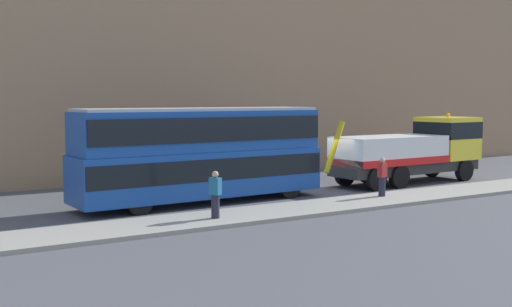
{
  "coord_description": "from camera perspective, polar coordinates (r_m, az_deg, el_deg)",
  "views": [
    {
      "loc": [
        -18.33,
        -24.13,
        4.45
      ],
      "look_at": [
        -3.78,
        -0.41,
        2.0
      ],
      "focal_mm": 43.89,
      "sensor_mm": 36.0,
      "label": 1
    }
  ],
  "objects": [
    {
      "name": "pedestrian_bystander",
      "position": [
        28.13,
        11.43,
        -2.14
      ],
      "size": [
        0.45,
        0.36,
        1.71
      ],
      "rotation": [
        0.0,
        0.0,
        1.78
      ],
      "color": "#232333",
      "rests_on": "near_kerb"
    },
    {
      "name": "near_kerb",
      "position": [
        27.43,
        10.97,
        -4.24
      ],
      "size": [
        60.0,
        2.8,
        0.15
      ],
      "primitive_type": "cube",
      "color": "gray",
      "rests_on": "ground_plane"
    },
    {
      "name": "building_facade",
      "position": [
        37.05,
        -1.73,
        10.63
      ],
      "size": [
        60.0,
        1.5,
        16.0
      ],
      "color": "#9E7A5B",
      "rests_on": "ground_plane"
    },
    {
      "name": "recovery_tow_truck",
      "position": [
        34.1,
        14.13,
        0.35
      ],
      "size": [
        10.19,
        3.0,
        3.67
      ],
      "rotation": [
        0.0,
        0.0,
        0.04
      ],
      "color": "#2D2D2D",
      "rests_on": "ground_plane"
    },
    {
      "name": "pedestrian_onlooker",
      "position": [
        22.57,
        -3.73,
        -3.81
      ],
      "size": [
        0.41,
        0.47,
        1.71
      ],
      "rotation": [
        0.0,
        0.0,
        0.47
      ],
      "color": "#232333",
      "rests_on": "near_kerb"
    },
    {
      "name": "ground_plane",
      "position": [
        30.63,
        5.65,
        -3.35
      ],
      "size": [
        120.0,
        120.0,
        0.0
      ],
      "primitive_type": "plane",
      "color": "#4C4C51"
    },
    {
      "name": "double_decker_bus",
      "position": [
        26.6,
        -5.01,
        0.23
      ],
      "size": [
        11.12,
        2.99,
        4.06
      ],
      "rotation": [
        0.0,
        0.0,
        0.04
      ],
      "color": "#19479E",
      "rests_on": "ground_plane"
    }
  ]
}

